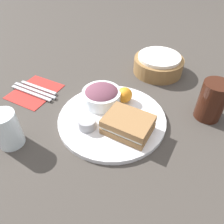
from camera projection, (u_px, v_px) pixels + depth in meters
name	position (u px, v px, depth m)	size (l,w,h in m)	color
ground_plane	(112.00, 120.00, 0.66)	(4.00, 4.00, 0.00)	#3D3833
plate	(112.00, 119.00, 0.65)	(0.32, 0.32, 0.01)	silver
sandwich	(128.00, 125.00, 0.59)	(0.13, 0.10, 0.05)	olive
salad_bowl	(102.00, 95.00, 0.68)	(0.12, 0.12, 0.06)	white
dressing_cup	(87.00, 123.00, 0.61)	(0.05, 0.05, 0.03)	#99999E
orange_wedge	(124.00, 95.00, 0.69)	(0.05, 0.05, 0.05)	orange
drink_glass	(212.00, 101.00, 0.63)	(0.08, 0.08, 0.12)	#38190F
bread_basket	(158.00, 64.00, 0.84)	(0.19, 0.19, 0.07)	olive
napkin	(35.00, 91.00, 0.76)	(0.14, 0.16, 0.00)	#B22823
fork	(31.00, 93.00, 0.75)	(0.17, 0.01, 0.01)	#B2B2B7
knife	(35.00, 90.00, 0.76)	(0.18, 0.01, 0.01)	#B2B2B7
spoon	(38.00, 88.00, 0.77)	(0.16, 0.01, 0.01)	#B2B2B7
water_glass	(7.00, 130.00, 0.56)	(0.07, 0.07, 0.10)	silver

